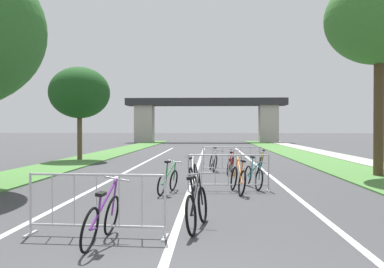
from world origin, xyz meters
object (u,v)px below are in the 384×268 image
(bicycle_silver_5, at_px, (194,175))
(bicycle_yellow_6, at_px, (261,163))
(bicycle_teal_2, at_px, (253,176))
(bicycle_green_3, at_px, (168,181))
(bicycle_orange_1, at_px, (238,179))
(bicycle_black_7, at_px, (197,208))
(bicycle_red_0, at_px, (231,164))
(bicycle_white_4, at_px, (213,162))
(bicycle_purple_8, at_px, (102,220))
(tree_left_oak_mid, at_px, (79,93))
(crowd_barrier_third, at_px, (232,159))
(crowd_barrier_nearest, at_px, (97,205))
(tree_right_pine_near, at_px, (379,20))
(crowd_barrier_second, at_px, (228,173))

(bicycle_silver_5, height_order, bicycle_yellow_6, bicycle_silver_5)
(bicycle_teal_2, height_order, bicycle_green_3, bicycle_teal_2)
(bicycle_orange_1, xyz_separation_m, bicycle_green_3, (-1.93, -0.13, -0.04))
(bicycle_black_7, bearing_deg, bicycle_yellow_6, 86.64)
(bicycle_red_0, distance_m, bicycle_white_4, 1.26)
(bicycle_red_0, bearing_deg, bicycle_teal_2, -72.48)
(bicycle_yellow_6, height_order, bicycle_purple_8, bicycle_purple_8)
(bicycle_orange_1, bearing_deg, bicycle_white_4, 87.89)
(bicycle_purple_8, bearing_deg, tree_left_oak_mid, 113.16)
(crowd_barrier_third, bearing_deg, bicycle_green_3, -109.76)
(crowd_barrier_nearest, bearing_deg, bicycle_red_0, 74.52)
(bicycle_green_3, relative_size, bicycle_white_4, 0.89)
(bicycle_white_4, distance_m, bicycle_yellow_6, 1.98)
(bicycle_yellow_6, bearing_deg, tree_right_pine_near, 168.84)
(crowd_barrier_second, relative_size, bicycle_yellow_6, 1.40)
(bicycle_orange_1, height_order, bicycle_silver_5, bicycle_orange_1)
(bicycle_orange_1, height_order, bicycle_black_7, bicycle_orange_1)
(bicycle_red_0, relative_size, bicycle_black_7, 0.99)
(bicycle_red_0, height_order, bicycle_black_7, bicycle_black_7)
(crowd_barrier_nearest, relative_size, bicycle_red_0, 1.43)
(tree_right_pine_near, height_order, bicycle_green_3, tree_right_pine_near)
(crowd_barrier_third, distance_m, bicycle_white_4, 0.90)
(bicycle_black_7, xyz_separation_m, bicycle_purple_8, (-1.45, -1.00, -0.00))
(tree_right_pine_near, xyz_separation_m, bicycle_red_0, (-5.45, 0.77, -5.45))
(bicycle_teal_2, height_order, bicycle_silver_5, bicycle_silver_5)
(crowd_barrier_nearest, xyz_separation_m, bicycle_teal_2, (3.17, 5.74, -0.16))
(tree_right_pine_near, height_order, bicycle_orange_1, tree_right_pine_near)
(bicycle_white_4, relative_size, bicycle_silver_5, 0.97)
(crowd_barrier_nearest, xyz_separation_m, bicycle_silver_5, (1.39, 5.60, -0.13))
(bicycle_green_3, bearing_deg, crowd_barrier_nearest, -84.86)
(tree_left_oak_mid, xyz_separation_m, bicycle_green_3, (6.15, -11.48, -3.43))
(crowd_barrier_second, xyz_separation_m, bicycle_white_4, (-0.40, 5.61, -0.14))
(bicycle_teal_2, bearing_deg, tree_left_oak_mid, -62.28)
(crowd_barrier_third, relative_size, bicycle_red_0, 1.42)
(crowd_barrier_nearest, height_order, bicycle_red_0, crowd_barrier_nearest)
(bicycle_silver_5, bearing_deg, bicycle_red_0, 76.94)
(tree_left_oak_mid, bearing_deg, bicycle_red_0, -38.24)
(tree_left_oak_mid, bearing_deg, bicycle_yellow_6, -30.19)
(bicycle_white_4, bearing_deg, bicycle_green_3, 70.35)
(bicycle_silver_5, relative_size, bicycle_black_7, 1.06)
(bicycle_silver_5, bearing_deg, crowd_barrier_third, 78.21)
(crowd_barrier_second, relative_size, bicycle_black_7, 1.40)
(crowd_barrier_third, distance_m, bicycle_green_3, 6.00)
(bicycle_red_0, distance_m, bicycle_green_3, 5.45)
(tree_right_pine_near, distance_m, bicycle_purple_8, 13.40)
(tree_right_pine_near, bearing_deg, bicycle_silver_5, -153.80)
(tree_left_oak_mid, height_order, bicycle_red_0, tree_left_oak_mid)
(tree_right_pine_near, distance_m, bicycle_green_3, 10.17)
(bicycle_black_7, bearing_deg, tree_left_oak_mid, 124.28)
(bicycle_teal_2, distance_m, bicycle_silver_5, 1.79)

